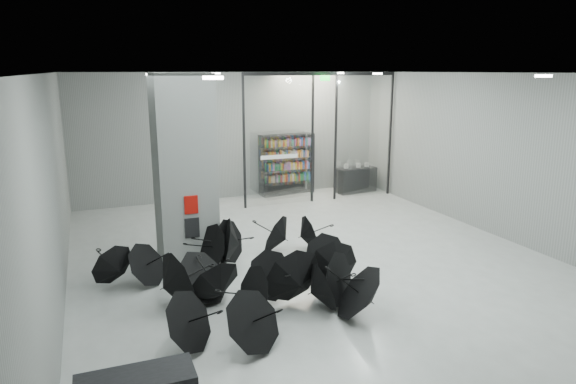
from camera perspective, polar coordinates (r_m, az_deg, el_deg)
name	(u,v)px	position (r m, az deg, el deg)	size (l,w,h in m)	color
room	(331,135)	(9.93, 4.84, 6.39)	(14.00, 14.02, 4.01)	#939693
column	(184,169)	(11.18, -11.52, 2.58)	(1.20, 1.20, 4.00)	slate
fire_cabinet	(191,205)	(10.72, -10.76, -1.41)	(0.28, 0.04, 0.38)	#A50A07
info_panel	(192,228)	(10.86, -10.64, -3.96)	(0.30, 0.03, 0.42)	black
exit_sign	(325,78)	(15.67, 4.16, 12.55)	(0.30, 0.06, 0.15)	#0CE533
glass_partition	(321,132)	(15.96, 3.72, 6.68)	(5.06, 0.08, 4.00)	silver
bookshelf	(287,164)	(17.01, -0.14, 3.11)	(1.83, 0.37, 2.01)	black
shop_counter	(355,180)	(17.55, 7.54, 1.37)	(1.40, 0.56, 0.84)	black
umbrella_cluster	(254,280)	(9.52, -3.81, -9.76)	(5.12, 4.95, 1.28)	black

